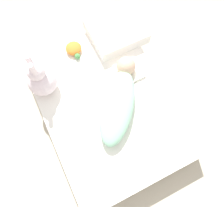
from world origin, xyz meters
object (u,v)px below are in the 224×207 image
object	(u,v)px
pillow	(116,31)
turtle_plush	(74,49)
swaddled_baby	(119,100)
bunny_plush	(41,80)

from	to	relation	value
pillow	turtle_plush	bearing A→B (deg)	-90.63
swaddled_baby	bunny_plush	xyz separation A→B (m)	(-0.32, -0.39, 0.06)
pillow	bunny_plush	size ratio (longest dim) A/B	1.10
pillow	turtle_plush	xyz separation A→B (m)	(-0.00, -0.34, -0.02)
bunny_plush	turtle_plush	bearing A→B (deg)	122.65
swaddled_baby	pillow	distance (m)	0.55
bunny_plush	turtle_plush	xyz separation A→B (m)	(-0.18, 0.29, -0.09)
bunny_plush	swaddled_baby	bearing A→B (deg)	50.16
pillow	turtle_plush	size ratio (longest dim) A/B	2.61
bunny_plush	turtle_plush	distance (m)	0.35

